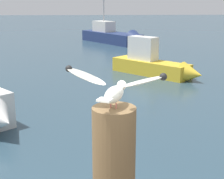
# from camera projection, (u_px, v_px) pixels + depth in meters

# --- Properties ---
(mooring_post) EXTENTS (0.28, 0.28, 0.81)m
(mooring_post) POSITION_uv_depth(u_px,v_px,m) (114.00, 167.00, 2.25)
(mooring_post) COLOR brown
(mooring_post) RESTS_ON harbor_quay
(seagull) EXTENTS (0.62, 0.39, 0.25)m
(seagull) POSITION_uv_depth(u_px,v_px,m) (114.00, 88.00, 2.12)
(seagull) COLOR #C66860
(seagull) RESTS_ON mooring_post
(boat_yellow) EXTENTS (3.34, 3.41, 1.57)m
(boat_yellow) POSITION_uv_depth(u_px,v_px,m) (156.00, 64.00, 13.55)
(boat_yellow) COLOR yellow
(boat_yellow) RESTS_ON ground_plane
(boat_navy) EXTENTS (4.53, 5.75, 4.64)m
(boat_navy) POSITION_uv_depth(u_px,v_px,m) (117.00, 37.00, 23.04)
(boat_navy) COLOR navy
(boat_navy) RESTS_ON ground_plane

